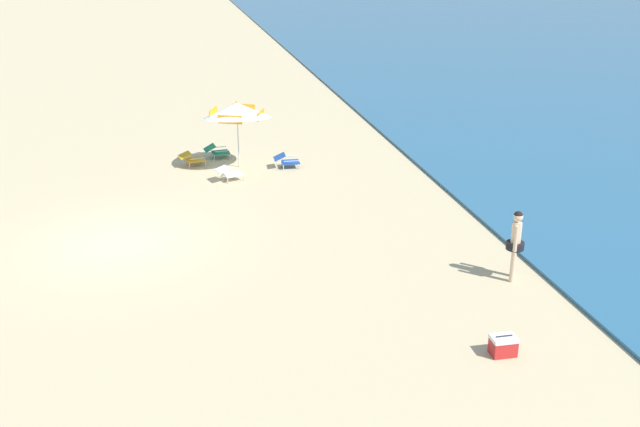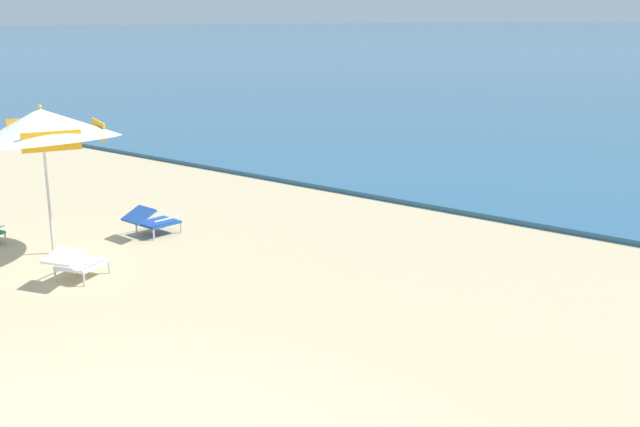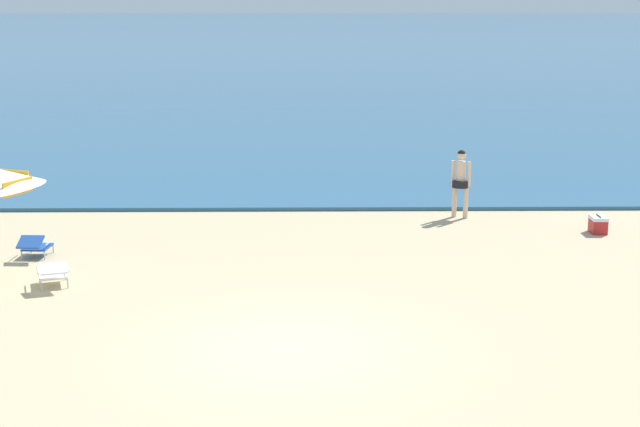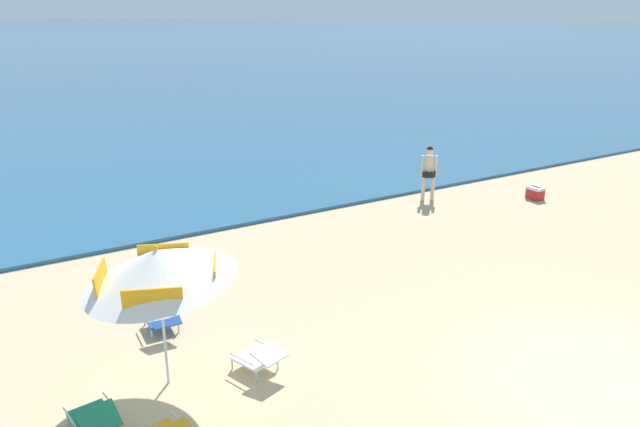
{
  "view_description": "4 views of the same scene",
  "coord_description": "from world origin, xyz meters",
  "px_view_note": "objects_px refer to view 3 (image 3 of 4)",
  "views": [
    {
      "loc": [
        18.25,
        1.39,
        7.76
      ],
      "look_at": [
        0.7,
        5.27,
        0.67
      ],
      "focal_mm": 40.62,
      "sensor_mm": 36.0,
      "label": 1
    },
    {
      "loc": [
        4.32,
        -2.17,
        3.58
      ],
      "look_at": [
        -1.74,
        5.39,
        1.01
      ],
      "focal_mm": 41.35,
      "sensor_mm": 36.0,
      "label": 2
    },
    {
      "loc": [
        0.34,
        -13.53,
        5.19
      ],
      "look_at": [
        0.58,
        5.28,
        0.98
      ],
      "focal_mm": 51.83,
      "sensor_mm": 36.0,
      "label": 3
    },
    {
      "loc": [
        -8.09,
        -4.4,
        5.57
      ],
      "look_at": [
        -1.39,
        6.56,
        1.28
      ],
      "focal_mm": 33.6,
      "sensor_mm": 36.0,
      "label": 4
    }
  ],
  "objects_px": {
    "lounge_chair_facing_sea": "(35,245)",
    "cooler_box": "(598,225)",
    "lounge_chair_beside_umbrella": "(53,273)",
    "person_standing_near_shore": "(461,179)"
  },
  "relations": [
    {
      "from": "lounge_chair_facing_sea",
      "to": "cooler_box",
      "type": "bearing_deg",
      "value": 9.25
    },
    {
      "from": "lounge_chair_beside_umbrella",
      "to": "lounge_chair_facing_sea",
      "type": "xyz_separation_m",
      "value": [
        -0.95,
        2.1,
        -0.0
      ]
    },
    {
      "from": "person_standing_near_shore",
      "to": "cooler_box",
      "type": "distance_m",
      "value": 3.52
    },
    {
      "from": "lounge_chair_beside_umbrella",
      "to": "person_standing_near_shore",
      "type": "relative_size",
      "value": 0.56
    },
    {
      "from": "lounge_chair_facing_sea",
      "to": "cooler_box",
      "type": "height_order",
      "value": "lounge_chair_facing_sea"
    },
    {
      "from": "person_standing_near_shore",
      "to": "lounge_chair_facing_sea",
      "type": "bearing_deg",
      "value": -158.8
    },
    {
      "from": "cooler_box",
      "to": "lounge_chair_facing_sea",
      "type": "bearing_deg",
      "value": -170.75
    },
    {
      "from": "person_standing_near_shore",
      "to": "lounge_chair_beside_umbrella",
      "type": "bearing_deg",
      "value": -146.08
    },
    {
      "from": "lounge_chair_beside_umbrella",
      "to": "lounge_chair_facing_sea",
      "type": "height_order",
      "value": "lounge_chair_facing_sea"
    },
    {
      "from": "lounge_chair_beside_umbrella",
      "to": "cooler_box",
      "type": "distance_m",
      "value": 12.38
    }
  ]
}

